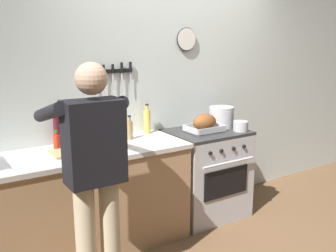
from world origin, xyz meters
TOP-DOWN VIEW (x-y plane):
  - wall_back at (0.00, 1.35)m, footprint 6.00×0.13m
  - counter_block at (-1.21, 0.99)m, footprint 2.03×0.65m
  - stove at (0.22, 0.99)m, footprint 0.76×0.67m
  - person_cook at (-1.23, 0.38)m, footprint 0.51×0.63m
  - roasting_pan at (0.17, 0.97)m, footprint 0.35×0.26m
  - stock_pot at (0.46, 1.05)m, footprint 0.26×0.26m
  - saucepan at (0.50, 0.80)m, footprint 0.15×0.15m
  - cutting_board at (-1.16, 0.97)m, footprint 0.36×0.24m
  - bottle_olive_oil at (-1.10, 1.15)m, footprint 0.07×0.07m
  - bottle_vinegar at (-0.59, 1.11)m, footprint 0.06×0.06m
  - bottle_hot_sauce at (-1.24, 1.15)m, footprint 0.06×0.06m
  - bottle_soy_sauce at (-1.02, 1.17)m, footprint 0.05×0.05m
  - bottle_cooking_oil at (-0.34, 1.22)m, footprint 0.07×0.07m
  - bottle_wine_red at (-1.21, 1.23)m, footprint 0.07×0.07m

SIDE VIEW (x-z plane):
  - stove at x=0.22m, z-range 0.00..0.90m
  - counter_block at x=-1.21m, z-range 0.01..0.91m
  - cutting_board at x=-1.16m, z-range 0.90..0.92m
  - saucepan at x=0.50m, z-range 0.90..1.00m
  - person_cook at x=-1.23m, z-range 0.12..1.78m
  - bottle_hot_sauce at x=-1.24m, z-range 0.89..1.05m
  - roasting_pan at x=0.17m, z-range 0.89..1.07m
  - bottle_soy_sauce at x=-1.02m, z-range 0.88..1.09m
  - bottle_vinegar at x=-0.59m, z-range 0.88..1.11m
  - stock_pot at x=0.46m, z-range 0.90..1.11m
  - bottle_olive_oil at x=-1.10m, z-range 0.88..1.17m
  - bottle_cooking_oil at x=-0.34m, z-range 0.88..1.17m
  - bottle_wine_red at x=-1.21m, z-range 0.87..1.20m
  - wall_back at x=0.00m, z-range 0.00..2.60m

